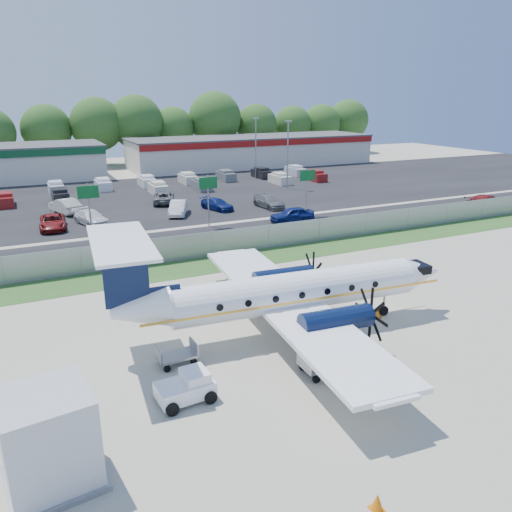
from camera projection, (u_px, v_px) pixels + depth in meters
name	position (u px, v px, depth m)	size (l,w,h in m)	color
ground	(302.00, 325.00, 27.86)	(170.00, 170.00, 0.00)	#B4AF98
grass_verge	(222.00, 263.00, 38.17)	(170.00, 4.00, 0.02)	#2D561E
access_road	(193.00, 240.00, 44.18)	(170.00, 8.00, 0.02)	black
parking_lot	(139.00, 198.00, 62.23)	(170.00, 32.00, 0.02)	black
perimeter_fence	(213.00, 244.00, 39.58)	(120.00, 0.06, 1.99)	gray
building_east	(253.00, 151.00, 90.96)	(44.40, 12.40, 5.24)	silver
sign_left	(89.00, 200.00, 43.16)	(1.80, 0.26, 5.00)	gray
sign_mid	(208.00, 190.00, 47.67)	(1.80, 0.26, 5.00)	gray
sign_right	(307.00, 182.00, 52.17)	(1.80, 0.26, 5.00)	gray
light_pole_ne	(288.00, 150.00, 67.10)	(0.90, 0.35, 9.09)	gray
light_pole_se	(256.00, 144.00, 75.70)	(0.90, 0.35, 9.09)	gray
tree_line	(97.00, 166.00, 91.44)	(112.00, 6.00, 14.00)	#285318
aircraft	(289.00, 292.00, 26.31)	(19.55, 19.26, 6.02)	white
pushback_tug	(187.00, 387.00, 20.83)	(2.41, 1.80, 1.26)	white
baggage_cart_near	(177.00, 355.00, 23.68)	(1.92, 1.21, 0.98)	gray
baggage_cart_far	(324.00, 362.00, 22.89)	(2.18, 1.33, 1.14)	gray
service_container	(49.00, 443.00, 16.09)	(3.30, 3.30, 3.28)	silver
cone_nose	(377.00, 313.00, 28.68)	(0.43, 0.43, 0.61)	orange
cone_port_wing	(377.00, 502.00, 15.34)	(0.41, 0.41, 0.59)	orange
cone_starboard_wing	(262.00, 257.00, 38.71)	(0.38, 0.38, 0.54)	orange
road_car_mid	(292.00, 222.00, 50.50)	(1.81, 4.51, 1.54)	navy
road_car_east	(485.00, 209.00, 56.19)	(2.34, 5.76, 1.67)	maroon
parked_car_a	(54.00, 229.00, 47.84)	(2.32, 5.03, 1.40)	maroon
parked_car_b	(92.00, 225.00, 49.54)	(1.98, 4.86, 1.41)	silver
parked_car_c	(179.00, 215.00, 53.57)	(1.62, 4.65, 1.53)	silver
parked_car_d	(217.00, 210.00, 55.88)	(1.79, 4.40, 1.28)	navy
parked_car_e	(269.00, 208.00, 57.01)	(1.95, 4.79, 1.39)	#595B5E
parked_car_f	(66.00, 213.00, 54.31)	(1.75, 5.01, 1.65)	beige
parked_car_g	(164.00, 203.00, 59.30)	(2.39, 5.18, 1.44)	#595B5E
far_parking_rows	(130.00, 192.00, 66.53)	(56.00, 10.00, 1.60)	gray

